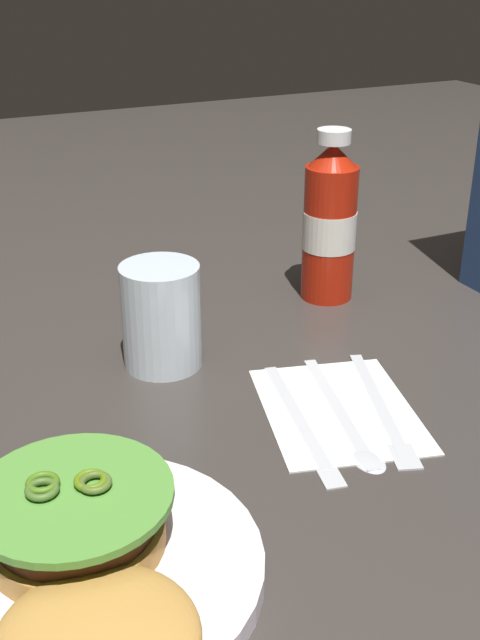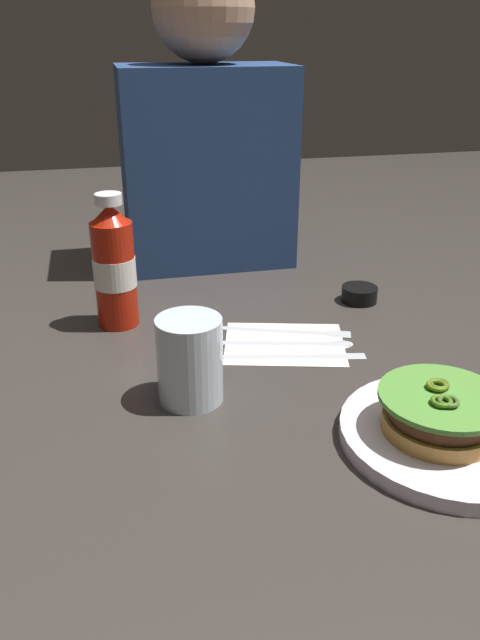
{
  "view_description": "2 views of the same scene",
  "coord_description": "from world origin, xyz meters",
  "px_view_note": "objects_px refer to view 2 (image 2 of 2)",
  "views": [
    {
      "loc": [
        0.52,
        -0.22,
        0.39
      ],
      "look_at": [
        -0.08,
        0.07,
        0.07
      ],
      "focal_mm": 44.11,
      "sensor_mm": 36.0,
      "label": 1
    },
    {
      "loc": [
        -0.24,
        -0.65,
        0.42
      ],
      "look_at": [
        -0.08,
        0.09,
        0.07
      ],
      "focal_mm": 35.32,
      "sensor_mm": 36.0,
      "label": 2
    }
  ],
  "objects_px": {
    "burger_sandwich": "(472,414)",
    "water_glass": "(190,360)",
    "dinner_plate": "(450,435)",
    "butter_knife": "(303,354)",
    "ketchup_bottle": "(114,267)",
    "napkin": "(284,343)",
    "spoon_utensil": "(305,342)",
    "condiment_cup": "(359,294)",
    "fork_utensil": "(296,330)",
    "diner_person": "(206,136)"
  },
  "relations": [
    {
      "from": "dinner_plate",
      "to": "spoon_utensil",
      "type": "relative_size",
      "value": 1.26
    },
    {
      "from": "diner_person",
      "to": "spoon_utensil",
      "type": "bearing_deg",
      "value": -80.14
    },
    {
      "from": "fork_utensil",
      "to": "butter_knife",
      "type": "bearing_deg",
      "value": -100.07
    },
    {
      "from": "napkin",
      "to": "water_glass",
      "type": "bearing_deg",
      "value": -143.18
    },
    {
      "from": "napkin",
      "to": "butter_knife",
      "type": "bearing_deg",
      "value": -71.64
    },
    {
      "from": "water_glass",
      "to": "spoon_utensil",
      "type": "xyz_separation_m",
      "value": [
        0.18,
        0.11,
        -0.05
      ]
    },
    {
      "from": "dinner_plate",
      "to": "butter_knife",
      "type": "height_order",
      "value": "dinner_plate"
    },
    {
      "from": "ketchup_bottle",
      "to": "condiment_cup",
      "type": "distance_m",
      "value": 0.41
    },
    {
      "from": "butter_knife",
      "to": "fork_utensil",
      "type": "height_order",
      "value": "same"
    },
    {
      "from": "ketchup_bottle",
      "to": "napkin",
      "type": "distance_m",
      "value": 0.28
    },
    {
      "from": "water_glass",
      "to": "napkin",
      "type": "xyz_separation_m",
      "value": [
        0.15,
        0.12,
        -0.05
      ]
    },
    {
      "from": "water_glass",
      "to": "butter_knife",
      "type": "distance_m",
      "value": 0.19
    },
    {
      "from": "napkin",
      "to": "diner_person",
      "type": "distance_m",
      "value": 0.46
    },
    {
      "from": "burger_sandwich",
      "to": "diner_person",
      "type": "height_order",
      "value": "diner_person"
    },
    {
      "from": "napkin",
      "to": "dinner_plate",
      "type": "bearing_deg",
      "value": -67.5
    },
    {
      "from": "diner_person",
      "to": "water_glass",
      "type": "bearing_deg",
      "value": -102.59
    },
    {
      "from": "burger_sandwich",
      "to": "water_glass",
      "type": "distance_m",
      "value": 0.33
    },
    {
      "from": "butter_knife",
      "to": "ketchup_bottle",
      "type": "bearing_deg",
      "value": 145.25
    },
    {
      "from": "burger_sandwich",
      "to": "condiment_cup",
      "type": "relative_size",
      "value": 3.81
    },
    {
      "from": "condiment_cup",
      "to": "water_glass",
      "type": "bearing_deg",
      "value": -143.25
    },
    {
      "from": "dinner_plate",
      "to": "ketchup_bottle",
      "type": "height_order",
      "value": "ketchup_bottle"
    },
    {
      "from": "dinner_plate",
      "to": "spoon_utensil",
      "type": "xyz_separation_m",
      "value": [
        -0.08,
        0.26,
        -0.0
      ]
    },
    {
      "from": "butter_knife",
      "to": "diner_person",
      "type": "distance_m",
      "value": 0.5
    },
    {
      "from": "dinner_plate",
      "to": "condiment_cup",
      "type": "xyz_separation_m",
      "value": [
        0.06,
        0.39,
        0.0
      ]
    },
    {
      "from": "water_glass",
      "to": "diner_person",
      "type": "relative_size",
      "value": 0.2
    },
    {
      "from": "butter_knife",
      "to": "spoon_utensil",
      "type": "xyz_separation_m",
      "value": [
        0.01,
        0.04,
        0.0
      ]
    },
    {
      "from": "dinner_plate",
      "to": "condiment_cup",
      "type": "distance_m",
      "value": 0.4
    },
    {
      "from": "napkin",
      "to": "spoon_utensil",
      "type": "height_order",
      "value": "spoon_utensil"
    },
    {
      "from": "burger_sandwich",
      "to": "spoon_utensil",
      "type": "xyz_separation_m",
      "value": [
        -0.1,
        0.27,
        -0.03
      ]
    },
    {
      "from": "dinner_plate",
      "to": "napkin",
      "type": "relative_size",
      "value": 1.41
    },
    {
      "from": "ketchup_bottle",
      "to": "burger_sandwich",
      "type": "bearing_deg",
      "value": -47.95
    },
    {
      "from": "fork_utensil",
      "to": "spoon_utensil",
      "type": "bearing_deg",
      "value": -89.27
    },
    {
      "from": "burger_sandwich",
      "to": "ketchup_bottle",
      "type": "distance_m",
      "value": 0.54
    },
    {
      "from": "fork_utensil",
      "to": "ketchup_bottle",
      "type": "bearing_deg",
      "value": 160.34
    },
    {
      "from": "ketchup_bottle",
      "to": "condiment_cup",
      "type": "relative_size",
      "value": 3.43
    },
    {
      "from": "ketchup_bottle",
      "to": "butter_knife",
      "type": "bearing_deg",
      "value": -34.75
    },
    {
      "from": "dinner_plate",
      "to": "spoon_utensil",
      "type": "bearing_deg",
      "value": 107.46
    },
    {
      "from": "burger_sandwich",
      "to": "spoon_utensil",
      "type": "bearing_deg",
      "value": 110.79
    },
    {
      "from": "dinner_plate",
      "to": "fork_utensil",
      "type": "height_order",
      "value": "dinner_plate"
    },
    {
      "from": "dinner_plate",
      "to": "butter_knife",
      "type": "distance_m",
      "value": 0.24
    },
    {
      "from": "spoon_utensil",
      "to": "napkin",
      "type": "bearing_deg",
      "value": 166.12
    },
    {
      "from": "spoon_utensil",
      "to": "water_glass",
      "type": "bearing_deg",
      "value": -149.43
    },
    {
      "from": "napkin",
      "to": "fork_utensil",
      "type": "xyz_separation_m",
      "value": [
        0.03,
        0.03,
        0.0
      ]
    },
    {
      "from": "spoon_utensil",
      "to": "fork_utensil",
      "type": "distance_m",
      "value": 0.04
    },
    {
      "from": "water_glass",
      "to": "condiment_cup",
      "type": "distance_m",
      "value": 0.4
    },
    {
      "from": "burger_sandwich",
      "to": "fork_utensil",
      "type": "height_order",
      "value": "burger_sandwich"
    },
    {
      "from": "ketchup_bottle",
      "to": "water_glass",
      "type": "bearing_deg",
      "value": -72.49
    },
    {
      "from": "napkin",
      "to": "spoon_utensil",
      "type": "xyz_separation_m",
      "value": [
        0.03,
        -0.01,
        0.0
      ]
    },
    {
      "from": "water_glass",
      "to": "diner_person",
      "type": "height_order",
      "value": "diner_person"
    },
    {
      "from": "condiment_cup",
      "to": "napkin",
      "type": "xyz_separation_m",
      "value": [
        -0.17,
        -0.13,
        -0.01
      ]
    }
  ]
}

